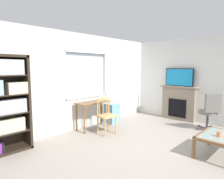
# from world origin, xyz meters

# --- Properties ---
(ground) EXTENTS (6.32, 5.47, 0.02)m
(ground) POSITION_xyz_m (0.00, 0.00, -0.01)
(ground) COLOR #9E9389
(wall_back_with_window) EXTENTS (5.32, 0.15, 2.55)m
(wall_back_with_window) POSITION_xyz_m (-0.01, 2.24, 1.26)
(wall_back_with_window) COLOR silver
(wall_back_with_window) RESTS_ON ground
(wall_right) EXTENTS (0.12, 4.67, 2.55)m
(wall_right) POSITION_xyz_m (2.72, 0.00, 1.28)
(wall_right) COLOR silver
(wall_right) RESTS_ON ground
(bookshelf) EXTENTS (0.90, 0.38, 1.90)m
(bookshelf) POSITION_xyz_m (-2.08, 1.99, 1.02)
(bookshelf) COLOR #2D2319
(bookshelf) RESTS_ON ground
(desk_under_window) EXTENTS (0.97, 0.43, 0.74)m
(desk_under_window) POSITION_xyz_m (0.09, 1.89, 0.61)
(desk_under_window) COLOR brown
(desk_under_window) RESTS_ON ground
(wooden_chair) EXTENTS (0.48, 0.46, 0.90)m
(wooden_chair) POSITION_xyz_m (0.06, 1.37, 0.46)
(wooden_chair) COLOR tan
(wooden_chair) RESTS_ON ground
(plastic_drawer_unit) EXTENTS (0.35, 0.40, 0.58)m
(plastic_drawer_unit) POSITION_xyz_m (0.84, 1.94, 0.29)
(plastic_drawer_unit) COLOR #72ADDB
(plastic_drawer_unit) RESTS_ON ground
(fireplace) EXTENTS (0.26, 1.15, 1.08)m
(fireplace) POSITION_xyz_m (2.56, 0.63, 0.54)
(fireplace) COLOR gray
(fireplace) RESTS_ON ground
(tv) EXTENTS (0.06, 0.89, 0.55)m
(tv) POSITION_xyz_m (2.54, 0.63, 1.35)
(tv) COLOR black
(tv) RESTS_ON fireplace
(office_chair) EXTENTS (0.63, 0.61, 1.00)m
(office_chair) POSITION_xyz_m (2.05, -0.46, 0.55)
(office_chair) COLOR slate
(office_chair) RESTS_ON ground
(coffee_table) EXTENTS (0.93, 0.63, 0.40)m
(coffee_table) POSITION_xyz_m (0.63, -1.06, 0.34)
(coffee_table) COLOR #8C9E99
(coffee_table) RESTS_ON ground
(sippy_cup) EXTENTS (0.07, 0.07, 0.09)m
(sippy_cup) POSITION_xyz_m (0.52, -1.09, 0.45)
(sippy_cup) COLOR orange
(sippy_cup) RESTS_ON coffee_table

